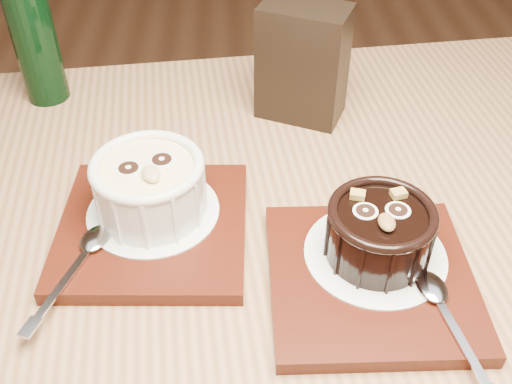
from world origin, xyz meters
TOP-DOWN VIEW (x-y plane):
  - table at (-0.14, -0.21)m, footprint 1.27×0.92m
  - tray_left at (-0.24, -0.16)m, footprint 0.19×0.19m
  - doily_left at (-0.24, -0.15)m, footprint 0.13×0.13m
  - ramekin_white at (-0.24, -0.15)m, footprint 0.11×0.11m
  - spoon_left at (-0.31, -0.22)m, footprint 0.07×0.13m
  - tray_right at (-0.04, -0.24)m, footprint 0.18×0.18m
  - doily_right at (-0.04, -0.22)m, footprint 0.13×0.13m
  - ramekin_dark at (-0.04, -0.22)m, footprint 0.10×0.10m
  - spoon_right at (0.01, -0.30)m, footprint 0.05×0.14m
  - condiment_stand at (-0.08, 0.04)m, footprint 0.12×0.10m
  - green_bottle at (-0.40, 0.09)m, footprint 0.05×0.05m

SIDE VIEW (x-z plane):
  - table at x=-0.14m, z-range 0.28..1.03m
  - tray_left at x=-0.24m, z-range 0.75..0.76m
  - tray_right at x=-0.04m, z-range 0.75..0.76m
  - doily_left at x=-0.24m, z-range 0.77..0.77m
  - doily_right at x=-0.04m, z-range 0.77..0.77m
  - spoon_left at x=-0.31m, z-range 0.77..0.77m
  - spoon_right at x=0.01m, z-range 0.77..0.77m
  - ramekin_dark at x=-0.04m, z-range 0.77..0.83m
  - ramekin_white at x=-0.24m, z-range 0.77..0.83m
  - condiment_stand at x=-0.08m, z-range 0.75..0.89m
  - green_bottle at x=-0.40m, z-range 0.73..0.93m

